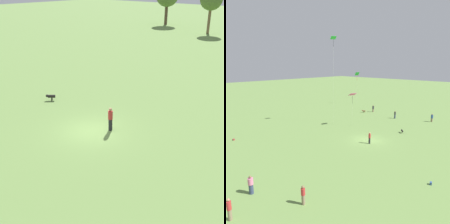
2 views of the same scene
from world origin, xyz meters
TOP-DOWN VIEW (x-y plane):
  - ground_plane at (0.00, 0.00)m, footprint 240.00×240.00m
  - person_1 at (0.91, 0.96)m, footprint 0.42×0.42m
  - dog_1 at (-7.06, 1.88)m, footprint 0.74×0.70m

SIDE VIEW (x-z plane):
  - ground_plane at x=0.00m, z-range 0.00..0.00m
  - dog_1 at x=-7.06m, z-range 0.10..0.64m
  - person_1 at x=0.91m, z-range 0.02..1.73m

